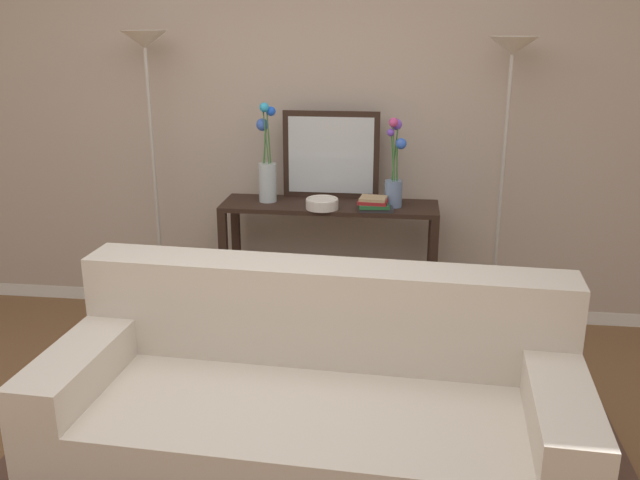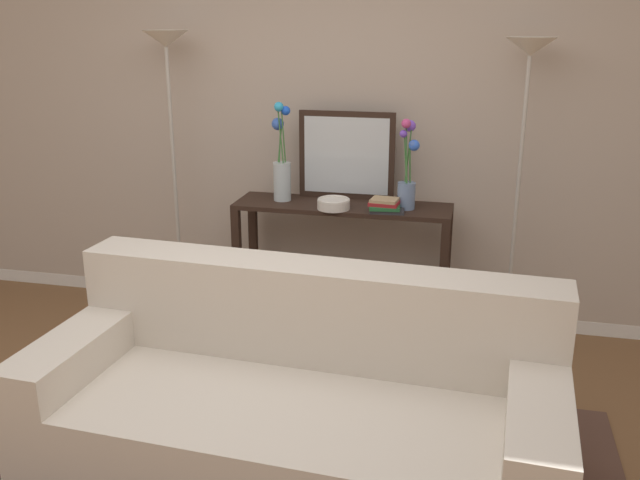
% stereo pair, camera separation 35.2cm
% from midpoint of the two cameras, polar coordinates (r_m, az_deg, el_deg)
% --- Properties ---
extents(back_wall, '(12.00, 0.15, 2.67)m').
position_cam_midpoint_polar(back_wall, '(4.56, -3.67, 10.08)').
color(back_wall, white).
rests_on(back_wall, ground).
extents(couch, '(2.28, 1.08, 0.88)m').
position_cam_midpoint_polar(couch, '(3.12, -3.89, -13.85)').
color(couch, beige).
rests_on(couch, ground).
extents(console_table, '(1.32, 0.37, 0.85)m').
position_cam_midpoint_polar(console_table, '(4.33, -1.55, -0.45)').
color(console_table, black).
rests_on(console_table, ground).
extents(floor_lamp_left, '(0.28, 0.28, 1.87)m').
position_cam_midpoint_polar(floor_lamp_left, '(4.48, -16.10, 11.05)').
color(floor_lamp_left, '#B7B2A8').
rests_on(floor_lamp_left, ground).
extents(floor_lamp_right, '(0.28, 0.28, 1.84)m').
position_cam_midpoint_polar(floor_lamp_right, '(4.15, 12.80, 10.51)').
color(floor_lamp_right, '#B7B2A8').
rests_on(floor_lamp_right, ground).
extents(wall_mirror, '(0.60, 0.02, 0.54)m').
position_cam_midpoint_polar(wall_mirror, '(4.35, -1.43, 6.94)').
color(wall_mirror, black).
rests_on(wall_mirror, console_table).
extents(vase_tall_flowers, '(0.13, 0.13, 0.61)m').
position_cam_midpoint_polar(vase_tall_flowers, '(4.30, -6.75, 6.02)').
color(vase_tall_flowers, silver).
rests_on(vase_tall_flowers, console_table).
extents(vase_short_flowers, '(0.12, 0.13, 0.54)m').
position_cam_midpoint_polar(vase_short_flowers, '(4.15, 3.72, 5.50)').
color(vase_short_flowers, '#6B84AD').
rests_on(vase_short_flowers, console_table).
extents(fruit_bowl, '(0.20, 0.20, 0.06)m').
position_cam_midpoint_polar(fruit_bowl, '(4.14, -2.26, 2.99)').
color(fruit_bowl, silver).
rests_on(fruit_bowl, console_table).
extents(book_stack, '(0.21, 0.18, 0.08)m').
position_cam_midpoint_polar(book_stack, '(4.11, 2.01, 2.93)').
color(book_stack, '#2D2D33').
rests_on(book_stack, console_table).
extents(book_row_under_console, '(0.38, 0.18, 0.12)m').
position_cam_midpoint_polar(book_row_under_console, '(4.59, -5.81, -6.57)').
color(book_row_under_console, '#B77F33').
rests_on(book_row_under_console, ground).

